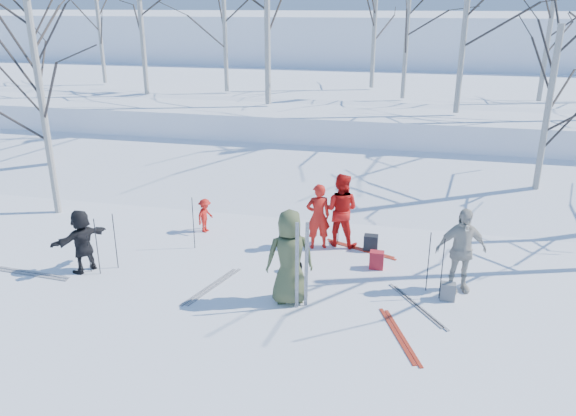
% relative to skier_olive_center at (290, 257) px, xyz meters
% --- Properties ---
extents(ground, '(120.00, 120.00, 0.00)m').
position_rel_skier_olive_center_xyz_m(ground, '(-0.49, 0.46, -0.99)').
color(ground, white).
rests_on(ground, ground).
extents(snow_ramp, '(70.00, 9.49, 4.12)m').
position_rel_skier_olive_center_xyz_m(snow_ramp, '(-0.49, 7.46, -0.84)').
color(snow_ramp, white).
rests_on(snow_ramp, ground).
extents(snow_plateau, '(70.00, 18.00, 2.20)m').
position_rel_skier_olive_center_xyz_m(snow_plateau, '(-0.49, 17.46, 0.01)').
color(snow_plateau, white).
rests_on(snow_plateau, ground).
extents(far_hill, '(90.00, 30.00, 6.00)m').
position_rel_skier_olive_center_xyz_m(far_hill, '(-0.49, 38.46, 1.01)').
color(far_hill, white).
rests_on(far_hill, ground).
extents(skier_olive_center, '(1.11, 0.90, 1.98)m').
position_rel_skier_olive_center_xyz_m(skier_olive_center, '(0.00, 0.00, 0.00)').
color(skier_olive_center, '#454F2F').
rests_on(skier_olive_center, ground).
extents(skier_red_north, '(0.71, 0.60, 1.67)m').
position_rel_skier_olive_center_xyz_m(skier_red_north, '(0.08, 2.79, -0.15)').
color(skier_red_north, red).
rests_on(skier_red_north, ground).
extents(skier_redor_behind, '(1.00, 0.83, 1.87)m').
position_rel_skier_olive_center_xyz_m(skier_redor_behind, '(0.59, 3.10, -0.05)').
color(skier_redor_behind, red).
rests_on(skier_redor_behind, ground).
extents(skier_red_seated, '(0.47, 0.66, 0.92)m').
position_rel_skier_olive_center_xyz_m(skier_red_seated, '(-3.03, 3.13, -0.53)').
color(skier_red_seated, red).
rests_on(skier_red_seated, ground).
extents(skier_cream_east, '(1.17, 0.76, 1.85)m').
position_rel_skier_olive_center_xyz_m(skier_cream_east, '(3.38, 1.27, -0.06)').
color(skier_cream_east, beige).
rests_on(skier_cream_east, ground).
extents(skier_grey_west, '(1.01, 1.42, 1.48)m').
position_rel_skier_olive_center_xyz_m(skier_grey_west, '(-4.88, 0.31, -0.25)').
color(skier_grey_west, black).
rests_on(skier_grey_west, ground).
extents(dog, '(0.54, 0.66, 0.51)m').
position_rel_skier_olive_center_xyz_m(dog, '(-0.05, 1.21, -0.74)').
color(dog, black).
rests_on(dog, ground).
extents(upright_ski_left, '(0.10, 0.17, 1.90)m').
position_rel_skier_olive_center_xyz_m(upright_ski_left, '(0.21, -0.28, -0.04)').
color(upright_ski_left, silver).
rests_on(upright_ski_left, ground).
extents(upright_ski_right, '(0.13, 0.23, 1.89)m').
position_rel_skier_olive_center_xyz_m(upright_ski_right, '(0.38, -0.20, -0.04)').
color(upright_ski_right, silver).
rests_on(upright_ski_right, ground).
extents(ski_pair_a, '(1.51, 2.04, 0.02)m').
position_rel_skier_olive_center_xyz_m(ski_pair_a, '(2.27, -0.83, -0.98)').
color(ski_pair_a, '#9F2816').
rests_on(ski_pair_a, ground).
extents(ski_pair_b, '(0.45, 1.93, 0.02)m').
position_rel_skier_olive_center_xyz_m(ski_pair_b, '(-5.96, -0.13, -0.98)').
color(ski_pair_b, silver).
rests_on(ski_pair_b, ground).
extents(ski_pair_c, '(1.24, 2.01, 0.02)m').
position_rel_skier_olive_center_xyz_m(ski_pair_c, '(-1.78, 0.21, -0.98)').
color(ski_pair_c, silver).
rests_on(ski_pair_c, ground).
extents(ski_pair_d, '(1.59, 2.05, 0.02)m').
position_rel_skier_olive_center_xyz_m(ski_pair_d, '(1.15, 2.90, -0.98)').
color(ski_pair_d, '#9F2816').
rests_on(ski_pair_d, ground).
extents(ski_pair_e, '(1.97, 2.09, 0.02)m').
position_rel_skier_olive_center_xyz_m(ski_pair_e, '(2.57, 0.36, -0.98)').
color(ski_pair_e, silver).
rests_on(ski_pair_e, ground).
extents(ski_pole_a, '(0.02, 0.02, 1.34)m').
position_rel_skier_olive_center_xyz_m(ski_pole_a, '(3.01, 0.81, -0.32)').
color(ski_pole_a, black).
rests_on(ski_pole_a, ground).
extents(ski_pole_b, '(0.02, 0.02, 1.34)m').
position_rel_skier_olive_center_xyz_m(ski_pole_b, '(-4.23, 0.60, -0.32)').
color(ski_pole_b, black).
rests_on(ski_pole_b, ground).
extents(ski_pole_c, '(0.02, 0.02, 1.34)m').
position_rel_skier_olive_center_xyz_m(ski_pole_c, '(0.54, 3.15, -0.32)').
color(ski_pole_c, black).
rests_on(ski_pole_c, ground).
extents(ski_pole_d, '(0.02, 0.02, 1.34)m').
position_rel_skier_olive_center_xyz_m(ski_pole_d, '(2.74, 1.09, -0.32)').
color(ski_pole_d, black).
rests_on(ski_pole_d, ground).
extents(ski_pole_e, '(0.02, 0.02, 1.34)m').
position_rel_skier_olive_center_xyz_m(ski_pole_e, '(-4.73, 0.29, -0.32)').
color(ski_pole_e, black).
rests_on(ski_pole_e, ground).
extents(ski_pole_f, '(0.02, 0.02, 1.34)m').
position_rel_skier_olive_center_xyz_m(ski_pole_f, '(-2.91, 2.05, -0.32)').
color(ski_pole_f, black).
rests_on(ski_pole_f, ground).
extents(ski_pole_g, '(0.02, 0.02, 1.34)m').
position_rel_skier_olive_center_xyz_m(ski_pole_g, '(-4.47, 0.23, -0.32)').
color(ski_pole_g, black).
rests_on(ski_pole_g, ground).
extents(backpack_red, '(0.32, 0.22, 0.42)m').
position_rel_skier_olive_center_xyz_m(backpack_red, '(1.62, 1.93, -0.78)').
color(backpack_red, '#AC1A25').
rests_on(backpack_red, ground).
extents(backpack_grey, '(0.30, 0.20, 0.38)m').
position_rel_skier_olive_center_xyz_m(backpack_grey, '(3.16, 0.78, -0.80)').
color(backpack_grey, slate).
rests_on(backpack_grey, ground).
extents(backpack_dark, '(0.34, 0.24, 0.40)m').
position_rel_skier_olive_center_xyz_m(backpack_dark, '(1.39, 2.91, -0.79)').
color(backpack_dark, black).
rests_on(backpack_dark, ground).
extents(birch_plateau_a, '(4.09, 4.09, 4.99)m').
position_rel_skier_olive_center_xyz_m(birch_plateau_a, '(-12.35, 14.55, 3.71)').
color(birch_plateau_a, silver).
rests_on(birch_plateau_a, snow_plateau).
extents(birch_plateau_b, '(5.00, 5.00, 6.29)m').
position_rel_skier_olive_center_xyz_m(birch_plateau_b, '(3.57, 10.28, 4.35)').
color(birch_plateau_b, silver).
rests_on(birch_plateau_b, snow_plateau).
extents(birch_plateau_c, '(4.18, 4.18, 5.12)m').
position_rel_skier_olive_center_xyz_m(birch_plateau_c, '(-5.81, 13.28, 3.77)').
color(birch_plateau_c, silver).
rests_on(birch_plateau_c, snow_plateau).
extents(birch_plateau_f, '(4.12, 4.12, 5.03)m').
position_rel_skier_olive_center_xyz_m(birch_plateau_f, '(6.83, 13.56, 3.73)').
color(birch_plateau_f, silver).
rests_on(birch_plateau_f, snow_plateau).
extents(birch_plateau_g, '(5.55, 5.55, 7.08)m').
position_rel_skier_olive_center_xyz_m(birch_plateau_g, '(-3.25, 10.56, 4.75)').
color(birch_plateau_g, silver).
rests_on(birch_plateau_g, snow_plateau).
extents(birch_plateau_h, '(4.93, 4.93, 6.19)m').
position_rel_skier_olive_center_xyz_m(birch_plateau_h, '(-8.83, 11.81, 4.30)').
color(birch_plateau_h, silver).
rests_on(birch_plateau_h, snow_plateau).
extents(birch_plateau_i, '(4.57, 4.57, 5.68)m').
position_rel_skier_olive_center_xyz_m(birch_plateau_i, '(0.16, 15.83, 4.05)').
color(birch_plateau_i, silver).
rests_on(birch_plateau_i, snow_plateau).
extents(birch_plateau_j, '(3.95, 3.95, 4.79)m').
position_rel_skier_olive_center_xyz_m(birch_plateau_j, '(1.64, 13.06, 3.61)').
color(birch_plateau_j, silver).
rests_on(birch_plateau_j, snow_plateau).
extents(birch_edge_a, '(4.89, 4.89, 6.13)m').
position_rel_skier_olive_center_xyz_m(birch_edge_a, '(-7.79, 3.56, 2.08)').
color(birch_edge_a, silver).
rests_on(birch_edge_a, ground).
extents(birch_edge_d, '(5.17, 5.17, 6.52)m').
position_rel_skier_olive_center_xyz_m(birch_edge_d, '(-9.94, 6.40, 2.27)').
color(birch_edge_d, silver).
rests_on(birch_edge_d, ground).
extents(birch_edge_e, '(4.29, 4.29, 5.27)m').
position_rel_skier_olive_center_xyz_m(birch_edge_e, '(5.80, 6.86, 1.65)').
color(birch_edge_e, silver).
rests_on(birch_edge_e, ground).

